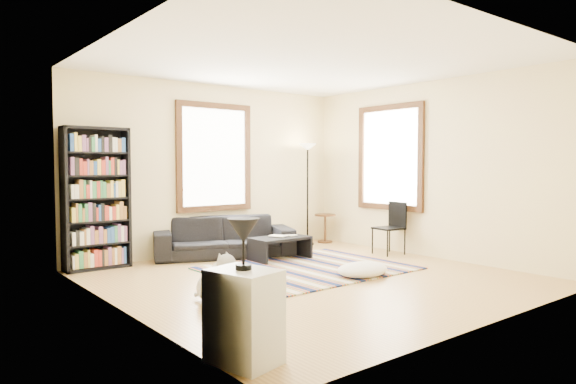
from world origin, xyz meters
TOP-DOWN VIEW (x-y plane):
  - floor at (0.00, 0.00)m, footprint 5.00×5.00m
  - ceiling at (0.00, 0.00)m, footprint 5.00×5.00m
  - wall_back at (0.00, 2.55)m, footprint 5.00×0.10m
  - wall_front at (0.00, -2.55)m, footprint 5.00×0.10m
  - wall_left at (-2.55, 0.00)m, footprint 0.10×5.00m
  - wall_right at (2.55, 0.00)m, footprint 0.10×5.00m
  - window_back at (0.00, 2.47)m, footprint 1.20×0.06m
  - window_right at (2.47, 0.80)m, footprint 0.06×1.20m
  - rug at (0.33, 0.46)m, footprint 2.66×2.13m
  - sofa at (-0.09, 2.05)m, footprint 2.35×1.63m
  - bookshelf at (-2.00, 2.32)m, footprint 0.90×0.30m
  - coffee_table at (0.43, 1.23)m, footprint 0.93×0.57m
  - book_a at (0.33, 1.23)m, footprint 0.30×0.27m
  - book_b at (0.58, 1.28)m, footprint 0.16×0.22m
  - floor_cushion at (0.56, -0.37)m, footprint 0.77×0.59m
  - floor_lamp at (1.77, 2.15)m, footprint 0.39×0.39m
  - side_table at (2.20, 2.13)m, footprint 0.51×0.51m
  - folding_chair at (2.15, 0.54)m, footprint 0.46×0.45m
  - white_cabinet at (-2.30, -1.87)m, footprint 0.49×0.57m
  - table_lamp at (-2.30, -1.87)m, footprint 0.31×0.31m
  - dog at (-1.62, -0.25)m, footprint 0.54×0.63m

SIDE VIEW (x-z plane):
  - floor at x=0.00m, z-range -0.10..0.00m
  - rug at x=0.33m, z-range 0.00..0.02m
  - floor_cushion at x=0.56m, z-range 0.00..0.19m
  - coffee_table at x=0.43m, z-range 0.00..0.36m
  - dog at x=-1.62m, z-range 0.00..0.53m
  - side_table at x=2.20m, z-range 0.00..0.54m
  - sofa at x=-0.09m, z-range 0.00..0.64m
  - white_cabinet at x=-2.30m, z-range 0.00..0.70m
  - book_b at x=0.58m, z-range 0.36..0.38m
  - book_a at x=0.33m, z-range 0.36..0.38m
  - folding_chair at x=2.15m, z-range 0.00..0.86m
  - table_lamp at x=-2.30m, z-range 0.70..1.08m
  - floor_lamp at x=1.77m, z-range 0.00..1.86m
  - bookshelf at x=-2.00m, z-range 0.00..2.00m
  - wall_back at x=0.00m, z-range 0.00..2.80m
  - wall_front at x=0.00m, z-range 0.00..2.80m
  - wall_left at x=-2.55m, z-range 0.00..2.80m
  - wall_right at x=2.55m, z-range 0.00..2.80m
  - window_back at x=0.00m, z-range 0.80..2.40m
  - window_right at x=2.47m, z-range 0.80..2.40m
  - ceiling at x=0.00m, z-range 2.80..2.90m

